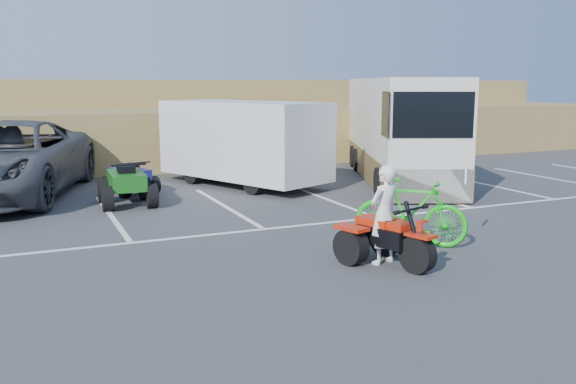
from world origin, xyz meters
name	(u,v)px	position (x,y,z in m)	size (l,w,h in m)	color
ground	(316,260)	(0.00, 0.00, 0.00)	(100.00, 100.00, 0.00)	#3C3C3F
parking_stripes	(272,210)	(0.87, 4.07, 0.00)	(28.00, 5.16, 0.01)	white
grass_embankment	(142,123)	(0.00, 15.48, 1.42)	(40.00, 8.50, 3.10)	olive
red_trike_atv	(389,265)	(0.98, -0.77, 0.00)	(1.20, 1.61, 1.04)	red
rider	(384,215)	(0.93, -0.63, 0.83)	(0.60, 0.40, 1.66)	white
green_dirt_bike	(410,212)	(2.04, 0.19, 0.63)	(0.59, 2.09, 1.25)	#14BF19
grey_pickup	(5,160)	(-4.87, 8.44, 1.00)	(3.31, 7.18, 1.99)	#43454A
cargo_trailer	(243,140)	(1.49, 7.78, 1.32)	(4.02, 5.64, 2.45)	silver
rv_motorhome	(398,136)	(6.34, 7.01, 1.33)	(5.34, 8.69, 3.07)	silver
quad_atv_blue	(131,193)	(-1.79, 7.74, 0.00)	(1.05, 1.41, 0.92)	navy
quad_atv_green	(128,205)	(-2.15, 6.12, 0.00)	(1.27, 1.71, 1.11)	#145B16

